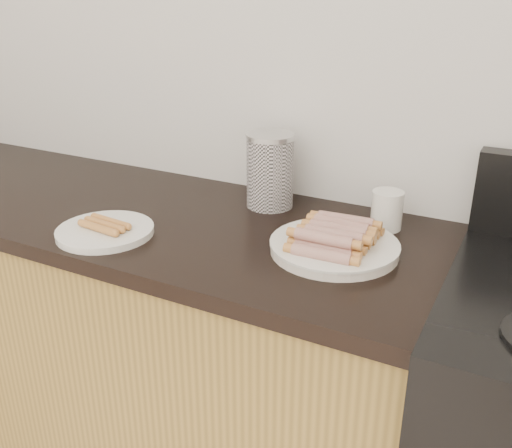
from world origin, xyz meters
The scene contains 9 objects.
wall_back centered at (0.00, 2.00, 1.30)m, with size 4.00×0.04×2.60m, color silver.
cabinet_base centered at (-0.70, 1.69, 0.43)m, with size 2.20×0.59×0.86m, color olive.
counter_slab centered at (-0.70, 1.69, 0.88)m, with size 2.20×0.62×0.04m, color black.
main_plate centered at (0.14, 1.68, 0.91)m, with size 0.29×0.29×0.02m, color white.
side_plate centered at (-0.39, 1.51, 0.91)m, with size 0.24×0.24×0.02m, color white.
hotdog_pile centered at (0.14, 1.68, 0.94)m, with size 0.13×0.21×0.05m.
plain_sausages centered at (-0.39, 1.51, 0.93)m, with size 0.12×0.08×0.02m.
canister centered at (-0.12, 1.88, 1.00)m, with size 0.13×0.13×0.20m.
mug centered at (0.21, 1.88, 0.95)m, with size 0.08×0.08×0.10m, color silver.
Camera 1 is at (0.54, 0.55, 1.47)m, focal length 40.00 mm.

